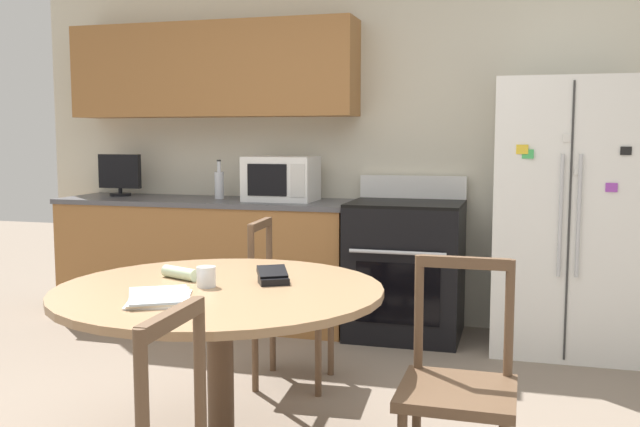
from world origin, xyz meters
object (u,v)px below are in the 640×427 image
at_px(counter_bottle, 219,184).
at_px(candle_glass, 206,278).
at_px(oven_range, 406,268).
at_px(wallet, 273,277).
at_px(dining_chair_far, 289,306).
at_px(countertop_tv, 120,174).
at_px(dining_chair_right, 458,389).
at_px(microwave, 281,179).
at_px(refrigerator, 566,216).

xyz_separation_m(counter_bottle, candle_glass, (0.90, -2.18, -0.23)).
height_order(oven_range, wallet, oven_range).
distance_m(counter_bottle, dining_chair_far, 1.61).
height_order(oven_range, countertop_tv, countertop_tv).
height_order(dining_chair_right, candle_glass, dining_chair_right).
bearing_deg(microwave, refrigerator, -2.44).
height_order(countertop_tv, counter_bottle, countertop_tv).
bearing_deg(counter_bottle, candle_glass, -67.52).
height_order(microwave, countertop_tv, countertop_tv).
bearing_deg(dining_chair_right, counter_bottle, -48.80).
bearing_deg(countertop_tv, dining_chair_far, -34.37).
xyz_separation_m(microwave, dining_chair_right, (1.45, -2.22, -0.62)).
relative_size(microwave, dining_chair_far, 0.55).
relative_size(refrigerator, wallet, 10.10).
relative_size(countertop_tv, counter_bottle, 1.19).
relative_size(countertop_tv, candle_glass, 4.06).
relative_size(oven_range, wallet, 6.37).
bearing_deg(countertop_tv, wallet, -46.19).
bearing_deg(candle_glass, counter_bottle, 112.48).
bearing_deg(countertop_tv, counter_bottle, -1.70).
bearing_deg(counter_bottle, refrigerator, -2.47).
distance_m(oven_range, countertop_tv, 2.32).
height_order(counter_bottle, dining_chair_far, counter_bottle).
relative_size(oven_range, candle_glass, 12.82).
bearing_deg(candle_glass, oven_range, 76.79).
bearing_deg(countertop_tv, microwave, -2.02).
distance_m(dining_chair_right, candle_glass, 1.09).
bearing_deg(dining_chair_far, microwave, -163.21).
xyz_separation_m(refrigerator, dining_chair_right, (-0.48, -2.13, -0.42)).
bearing_deg(counter_bottle, countertop_tv, 178.30).
bearing_deg(candle_glass, refrigerator, 53.96).
height_order(microwave, dining_chair_far, microwave).
bearing_deg(dining_chair_right, oven_range, -75.68).
relative_size(microwave, counter_bottle, 1.72).
xyz_separation_m(microwave, candle_glass, (0.41, -2.16, -0.28)).
distance_m(oven_range, candle_glass, 2.19).
relative_size(counter_bottle, dining_chair_far, 0.32).
bearing_deg(refrigerator, dining_chair_far, -144.00).
relative_size(dining_chair_far, dining_chair_right, 1.00).
bearing_deg(dining_chair_right, microwave, -56.52).
bearing_deg(oven_range, refrigerator, -1.70).
distance_m(microwave, counter_bottle, 0.49).
bearing_deg(microwave, countertop_tv, 177.98).
xyz_separation_m(oven_range, dining_chair_right, (0.54, -2.16, -0.03)).
relative_size(dining_chair_far, candle_glass, 10.71).
height_order(oven_range, dining_chair_right, oven_range).
distance_m(oven_range, counter_bottle, 1.50).
xyz_separation_m(dining_chair_far, wallet, (0.22, -0.86, 0.34)).
height_order(countertop_tv, dining_chair_far, countertop_tv).
xyz_separation_m(oven_range, counter_bottle, (-1.40, 0.07, 0.54)).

